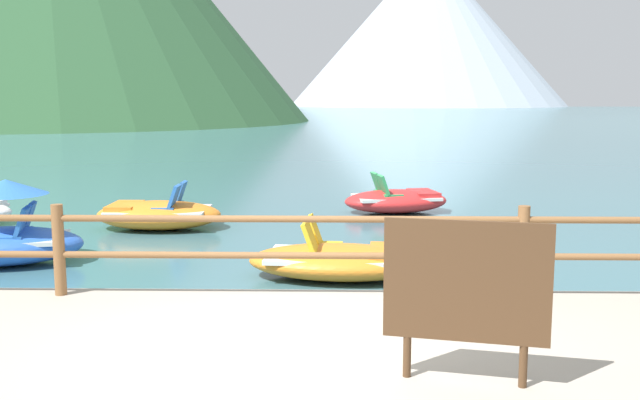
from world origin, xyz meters
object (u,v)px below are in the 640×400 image
at_px(pedal_boat_0, 158,214).
at_px(pedal_boat_1, 340,260).
at_px(pedal_boat_3, 1,236).
at_px(pedal_boat_5, 396,200).
at_px(sign_board, 466,284).

distance_m(pedal_boat_0, pedal_boat_1, 4.88).
xyz_separation_m(pedal_boat_1, pedal_boat_3, (-4.94, 0.69, 0.17)).
bearing_deg(pedal_boat_5, pedal_boat_3, -141.74).
bearing_deg(pedal_boat_1, pedal_boat_5, 77.62).
height_order(sign_board, pedal_boat_5, sign_board).
height_order(pedal_boat_1, pedal_boat_5, pedal_boat_5).
relative_size(sign_board, pedal_boat_5, 0.50).
height_order(pedal_boat_0, pedal_boat_3, pedal_boat_3).
bearing_deg(pedal_boat_3, pedal_boat_1, -7.95).
xyz_separation_m(pedal_boat_0, pedal_boat_3, (-1.60, -2.88, 0.14)).
distance_m(pedal_boat_0, pedal_boat_3, 3.30).
bearing_deg(pedal_boat_5, pedal_boat_0, -156.55).
height_order(pedal_boat_1, pedal_boat_3, pedal_boat_3).
bearing_deg(sign_board, pedal_boat_5, 87.98).
distance_m(sign_board, pedal_boat_1, 4.71).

